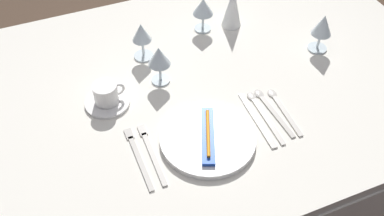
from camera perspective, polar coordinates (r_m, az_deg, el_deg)
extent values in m
plane|color=#4C3828|center=(2.01, -0.61, -12.55)|extent=(6.00, 6.00, 0.00)
cube|color=silver|center=(1.44, -0.83, 2.38)|extent=(1.80, 1.10, 0.04)
cube|color=silver|center=(1.92, -7.00, 10.65)|extent=(1.80, 0.01, 0.18)
cylinder|color=brown|center=(2.30, 13.96, 8.18)|extent=(0.07, 0.07, 0.70)
cylinder|color=white|center=(1.27, 2.06, -3.98)|extent=(0.28, 0.28, 0.02)
cube|color=blue|center=(1.26, 2.08, -3.55)|extent=(0.11, 0.21, 0.01)
cylinder|color=orange|center=(1.25, 2.09, -3.22)|extent=(0.07, 0.16, 0.01)
cube|color=beige|center=(1.24, -4.95, -6.53)|extent=(0.02, 0.20, 0.00)
cube|color=beige|center=(1.30, -6.44, -2.91)|extent=(0.02, 0.04, 0.00)
cube|color=beige|center=(1.23, -6.67, -7.05)|extent=(0.01, 0.20, 0.00)
cube|color=beige|center=(1.30, -8.17, -3.36)|extent=(0.02, 0.04, 0.00)
cube|color=beige|center=(1.33, 8.77, -2.09)|extent=(0.03, 0.19, 0.00)
cube|color=beige|center=(1.39, 6.80, 1.05)|extent=(0.02, 0.06, 0.00)
cube|color=beige|center=(1.34, 9.80, -1.66)|extent=(0.02, 0.20, 0.00)
ellipsoid|color=beige|center=(1.41, 7.74, 1.49)|extent=(0.03, 0.04, 0.01)
cube|color=beige|center=(1.36, 10.90, -1.02)|extent=(0.02, 0.19, 0.00)
ellipsoid|color=beige|center=(1.42, 8.66, 1.84)|extent=(0.03, 0.04, 0.01)
cube|color=beige|center=(1.37, 12.21, -0.94)|extent=(0.02, 0.18, 0.00)
ellipsoid|color=beige|center=(1.42, 10.35, 1.84)|extent=(0.03, 0.04, 0.01)
cylinder|color=white|center=(1.40, -10.89, 0.75)|extent=(0.14, 0.14, 0.01)
cylinder|color=white|center=(1.37, -11.11, 1.87)|extent=(0.08, 0.08, 0.07)
torus|color=white|center=(1.37, -9.62, 2.40)|extent=(0.05, 0.01, 0.05)
cylinder|color=silver|center=(1.64, 15.81, 7.55)|extent=(0.07, 0.07, 0.01)
cylinder|color=silver|center=(1.62, 16.05, 8.47)|extent=(0.01, 0.01, 0.06)
cone|color=silver|center=(1.58, 16.54, 10.37)|extent=(0.07, 0.07, 0.07)
cylinder|color=silver|center=(1.55, -6.27, 6.73)|extent=(0.07, 0.07, 0.01)
cylinder|color=silver|center=(1.53, -6.38, 7.78)|extent=(0.01, 0.01, 0.07)
cone|color=silver|center=(1.49, -6.59, 9.74)|extent=(0.07, 0.07, 0.06)
cylinder|color=silver|center=(1.45, -4.08, 3.63)|extent=(0.06, 0.06, 0.01)
cylinder|color=silver|center=(1.43, -4.16, 4.70)|extent=(0.01, 0.01, 0.07)
cone|color=silver|center=(1.38, -4.30, 6.74)|extent=(0.07, 0.07, 0.06)
cylinder|color=silver|center=(1.67, 1.40, 10.26)|extent=(0.06, 0.06, 0.01)
cylinder|color=silver|center=(1.65, 1.42, 11.22)|extent=(0.01, 0.01, 0.06)
cone|color=silver|center=(1.61, 1.46, 13.01)|extent=(0.07, 0.07, 0.06)
cone|color=white|center=(1.65, 5.26, 12.90)|extent=(0.07, 0.07, 0.16)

